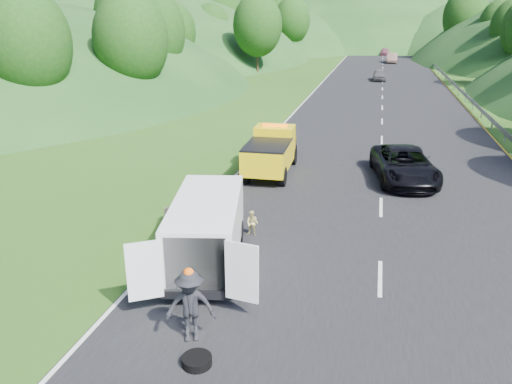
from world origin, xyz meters
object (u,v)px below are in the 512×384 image
(passing_suv, at_px, (403,181))
(woman, at_px, (225,224))
(worker, at_px, (192,340))
(spare_tire, at_px, (197,365))
(tow_truck, at_px, (271,151))
(white_van, at_px, (207,227))
(child, at_px, (252,236))
(suitcase, at_px, (170,215))

(passing_suv, bearing_deg, woman, -143.03)
(worker, xyz_separation_m, spare_tire, (0.44, -0.84, 0.00))
(tow_truck, xyz_separation_m, white_van, (0.05, -9.74, 0.11))
(spare_tire, bearing_deg, worker, 117.41)
(tow_truck, xyz_separation_m, spare_tire, (1.39, -14.51, -1.11))
(tow_truck, relative_size, passing_suv, 0.97)
(woman, bearing_deg, passing_suv, -32.90)
(child, relative_size, passing_suv, 0.17)
(woman, bearing_deg, suitcase, 113.21)
(child, distance_m, worker, 6.17)
(worker, height_order, spare_tire, worker)
(tow_truck, bearing_deg, woman, -94.74)
(spare_tire, xyz_separation_m, passing_suv, (4.91, 14.79, 0.00))
(child, xyz_separation_m, suitcase, (-3.26, 0.38, 0.31))
(child, relative_size, suitcase, 1.46)
(white_van, xyz_separation_m, worker, (0.90, -3.92, -1.21))
(worker, distance_m, suitcase, 7.34)
(child, height_order, passing_suv, passing_suv)
(white_van, height_order, suitcase, white_van)
(tow_truck, bearing_deg, worker, -87.72)
(worker, bearing_deg, spare_tire, -81.40)
(white_van, relative_size, child, 7.00)
(spare_tire, height_order, passing_suv, passing_suv)
(child, bearing_deg, spare_tire, -78.19)
(woman, xyz_separation_m, child, (1.27, -0.82, 0.00))
(woman, distance_m, spare_tire, 8.02)
(white_van, bearing_deg, woman, 85.62)
(tow_truck, relative_size, worker, 2.93)
(tow_truck, xyz_separation_m, woman, (-0.35, -6.68, -1.11))
(suitcase, relative_size, passing_suv, 0.11)
(white_van, xyz_separation_m, spare_tire, (1.34, -4.76, -1.21))
(tow_truck, relative_size, suitcase, 8.49)
(child, distance_m, suitcase, 3.29)
(child, bearing_deg, tow_truck, 104.86)
(white_van, distance_m, suitcase, 3.67)
(passing_suv, bearing_deg, worker, -120.30)
(child, bearing_deg, white_van, -103.13)
(child, distance_m, spare_tire, 7.03)
(suitcase, distance_m, spare_tire, 8.29)
(tow_truck, height_order, suitcase, tow_truck)
(child, bearing_deg, woman, 155.01)
(white_van, height_order, spare_tire, white_van)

